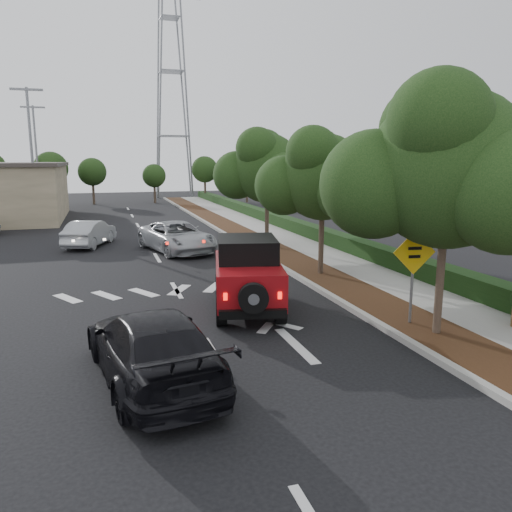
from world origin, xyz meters
name	(u,v)px	position (x,y,z in m)	size (l,w,h in m)	color
ground	(215,355)	(0.00, 0.00, 0.00)	(120.00, 120.00, 0.00)	black
curb	(254,251)	(4.60, 12.00, 0.07)	(0.20, 70.00, 0.15)	#9E9B93
planting_strip	(273,250)	(5.60, 12.00, 0.06)	(1.80, 70.00, 0.12)	black
sidewalk	(309,248)	(7.50, 12.00, 0.06)	(2.00, 70.00, 0.12)	gray
hedge	(335,240)	(8.90, 12.00, 0.40)	(0.80, 70.00, 0.80)	black
transmission_tower	(175,198)	(6.00, 48.00, 0.00)	(7.00, 4.00, 28.00)	slate
street_tree_near	(436,337)	(5.60, -0.50, 0.00)	(3.80, 3.80, 5.92)	black
street_tree_mid	(320,276)	(5.60, 6.50, 0.00)	(3.20, 3.20, 5.32)	black
street_tree_far	(267,248)	(5.60, 13.00, 0.00)	(3.40, 3.40, 5.62)	black
light_pole_a	(38,225)	(-6.50, 26.00, 0.00)	(2.00, 0.22, 9.00)	slate
light_pole_b	(41,209)	(-7.50, 38.00, 0.00)	(2.00, 0.22, 9.00)	slate
red_jeep	(247,273)	(1.73, 3.24, 1.08)	(2.61, 4.35, 2.13)	black
silver_suv_ahead	(177,237)	(1.13, 13.38, 0.72)	(2.39, 5.18, 1.44)	#A7A9AE
black_suv_oncoming	(152,346)	(-1.49, -0.95, 0.73)	(2.04, 5.02, 1.46)	black
silver_sedan_oncoming	(90,233)	(-2.95, 16.20, 0.67)	(1.42, 4.08, 1.34)	#9C9FA4
speed_hump_sign	(413,264)	(5.40, 0.34, 1.72)	(1.16, 0.17, 2.49)	slate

